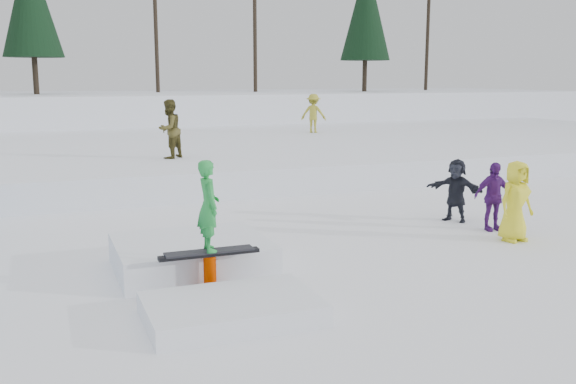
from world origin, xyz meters
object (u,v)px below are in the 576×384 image
object	(u,v)px
walker_ygreen	(313,113)
jib_rail_feature	(201,264)
spectator_yellow	(516,201)
spectator_purple	(493,196)
spectator_dark	(456,190)
walker_olive	(169,129)

from	to	relation	value
walker_ygreen	jib_rail_feature	distance (m)	19.70
spectator_yellow	jib_rail_feature	world-z (taller)	jib_rail_feature
spectator_yellow	spectator_purple	bearing A→B (deg)	72.71
walker_ygreen	jib_rail_feature	world-z (taller)	walker_ygreen
jib_rail_feature	walker_ygreen	bearing A→B (deg)	61.06
walker_ygreen	spectator_dark	size ratio (longest dim) A/B	1.20
jib_rail_feature	spectator_purple	bearing A→B (deg)	10.23
walker_olive	spectator_yellow	distance (m)	11.19
walker_olive	spectator_yellow	world-z (taller)	walker_olive
walker_olive	walker_ygreen	world-z (taller)	walker_olive
walker_ygreen	spectator_purple	xyz separation A→B (m)	(-2.63, -15.96, -0.93)
walker_ygreen	spectator_yellow	world-z (taller)	walker_ygreen
walker_olive	jib_rail_feature	distance (m)	10.38
spectator_purple	spectator_dark	xyz separation A→B (m)	(-0.21, 1.06, -0.02)
walker_olive	walker_ygreen	xyz separation A→B (m)	(8.02, 7.03, -0.04)
walker_olive	jib_rail_feature	bearing A→B (deg)	40.94
walker_olive	spectator_dark	world-z (taller)	walker_olive
walker_olive	walker_ygreen	size ratio (longest dim) A/B	1.05
spectator_dark	jib_rail_feature	bearing A→B (deg)	-102.77
walker_olive	spectator_yellow	bearing A→B (deg)	77.11
walker_olive	jib_rail_feature	size ratio (longest dim) A/B	0.42
spectator_yellow	jib_rail_feature	xyz separation A→B (m)	(-6.70, -0.31, -0.53)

